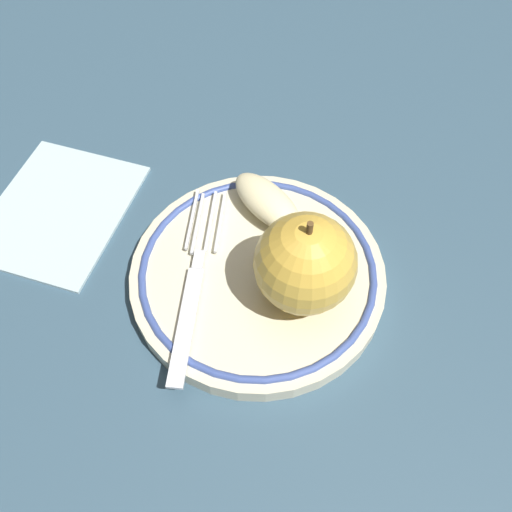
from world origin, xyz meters
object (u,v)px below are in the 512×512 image
Objects in this scene: plate at (256,276)px; fork at (194,285)px; apple_slice_front at (267,202)px; napkin_folded at (58,209)px; apple_red_whole at (305,263)px.

plate is 0.05m from fork.
fork is (0.09, 0.01, -0.01)m from apple_slice_front.
napkin_folded is at bearing 60.81° from fork.
plate is 1.43× the size of napkin_folded.
plate is 2.41× the size of apple_red_whole.
plate is at bearing -68.00° from fork.
fork is 1.09× the size of napkin_folded.
apple_red_whole is at bearing 104.44° from plate.
apple_red_whole is (-0.01, 0.04, 0.05)m from plate.
napkin_folded is at bearing -71.85° from apple_red_whole.
apple_red_whole is 0.23m from napkin_folded.
fork is (0.04, -0.03, 0.01)m from plate.
napkin_folded is (0.11, -0.14, -0.03)m from apple_slice_front.
apple_slice_front is 0.48× the size of fork.
plate is 0.06m from apple_red_whole.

